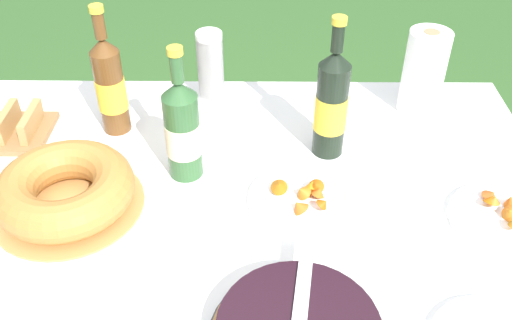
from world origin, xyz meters
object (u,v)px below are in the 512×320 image
object	(u,v)px
bundt_cake	(65,190)
juice_bottle_red	(331,104)
paper_towel_roll	(424,72)
snack_plate_near	(504,217)
snack_plate_left	(299,197)
cup_stack	(210,66)
cider_bottle_amber	(110,85)
cider_bottle_green	(183,130)

from	to	relation	value
bundt_cake	juice_bottle_red	distance (m)	0.63
bundt_cake	paper_towel_roll	world-z (taller)	paper_towel_roll
snack_plate_near	snack_plate_left	xyz separation A→B (m)	(-0.44, 0.06, 0.00)
snack_plate_left	paper_towel_roll	size ratio (longest dim) A/B	0.99
snack_plate_left	paper_towel_roll	world-z (taller)	paper_towel_roll
cup_stack	bundt_cake	bearing A→B (deg)	-122.04
juice_bottle_red	snack_plate_near	distance (m)	0.45
cider_bottle_amber	snack_plate_near	xyz separation A→B (m)	(0.90, -0.34, -0.12)
cider_bottle_green	cider_bottle_amber	bearing A→B (deg)	137.97
cider_bottle_green	juice_bottle_red	size ratio (longest dim) A/B	0.92
cup_stack	cider_bottle_amber	bearing A→B (deg)	-147.15
cider_bottle_green	cider_bottle_amber	world-z (taller)	cider_bottle_amber
cup_stack	paper_towel_roll	distance (m)	0.57
bundt_cake	cup_stack	size ratio (longest dim) A/B	1.64
snack_plate_near	paper_towel_roll	xyz separation A→B (m)	(-0.09, 0.44, 0.10)
cider_bottle_green	paper_towel_roll	xyz separation A→B (m)	(0.61, 0.28, -0.01)
cider_bottle_green	snack_plate_near	distance (m)	0.73
cider_bottle_green	snack_plate_near	world-z (taller)	cider_bottle_green
paper_towel_roll	bundt_cake	bearing A→B (deg)	-154.70
juice_bottle_red	snack_plate_left	size ratio (longest dim) A/B	1.56
bundt_cake	snack_plate_near	world-z (taller)	bundt_cake
bundt_cake	paper_towel_roll	distance (m)	0.95
paper_towel_roll	snack_plate_near	bearing A→B (deg)	-78.03
cider_bottle_green	snack_plate_left	world-z (taller)	cider_bottle_green
cider_bottle_green	juice_bottle_red	xyz separation A→B (m)	(0.34, 0.09, 0.01)
snack_plate_near	paper_towel_roll	world-z (taller)	paper_towel_roll
cider_bottle_green	snack_plate_left	distance (m)	0.30
cup_stack	snack_plate_left	size ratio (longest dim) A/B	0.88
bundt_cake	cup_stack	distance (m)	0.54
cider_bottle_amber	paper_towel_roll	world-z (taller)	cider_bottle_amber
snack_plate_left	cider_bottle_amber	bearing A→B (deg)	148.78
cider_bottle_amber	snack_plate_left	bearing A→B (deg)	-31.22
bundt_cake	cider_bottle_amber	world-z (taller)	cider_bottle_amber
snack_plate_left	paper_towel_roll	distance (m)	0.52
juice_bottle_red	cider_bottle_amber	bearing A→B (deg)	170.36
cup_stack	juice_bottle_red	xyz separation A→B (m)	(0.30, -0.25, 0.04)
cup_stack	cider_bottle_amber	size ratio (longest dim) A/B	0.59
cider_bottle_amber	cup_stack	bearing A→B (deg)	32.85
paper_towel_roll	snack_plate_left	bearing A→B (deg)	-131.94
juice_bottle_red	paper_towel_roll	xyz separation A→B (m)	(0.26, 0.19, -0.02)
bundt_cake	cup_stack	world-z (taller)	cup_stack
snack_plate_near	paper_towel_roll	distance (m)	0.46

